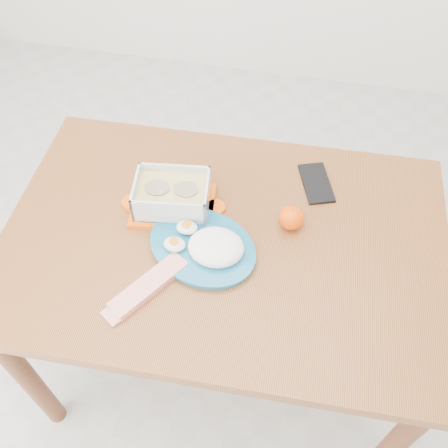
% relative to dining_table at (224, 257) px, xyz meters
% --- Properties ---
extents(ground, '(3.50, 3.50, 0.00)m').
position_rel_dining_table_xyz_m(ground, '(-0.13, 0.09, -0.65)').
color(ground, '#B7B7B2').
rests_on(ground, ground).
extents(dining_table, '(1.25, 0.86, 0.75)m').
position_rel_dining_table_xyz_m(dining_table, '(0.00, 0.00, 0.00)').
color(dining_table, '#9A542B').
rests_on(dining_table, ground).
extents(food_container, '(0.26, 0.21, 0.10)m').
position_rel_dining_table_xyz_m(food_container, '(-0.17, 0.08, 0.15)').
color(food_container, '#FF5C07').
rests_on(food_container, dining_table).
extents(orange_fruit, '(0.07, 0.07, 0.07)m').
position_rel_dining_table_xyz_m(orange_fruit, '(0.17, 0.08, 0.13)').
color(orange_fruit, '#EB3004').
rests_on(orange_fruit, dining_table).
extents(rice_plate, '(0.39, 0.39, 0.08)m').
position_rel_dining_table_xyz_m(rice_plate, '(-0.04, -0.05, 0.12)').
color(rice_plate, '#19678B').
rests_on(rice_plate, dining_table).
extents(candy_bar, '(0.17, 0.22, 0.02)m').
position_rel_dining_table_xyz_m(candy_bar, '(-0.15, -0.19, 0.11)').
color(candy_bar, red).
rests_on(candy_bar, dining_table).
extents(smartphone, '(0.13, 0.18, 0.01)m').
position_rel_dining_table_xyz_m(smartphone, '(0.23, 0.25, 0.10)').
color(smartphone, black).
rests_on(smartphone, dining_table).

